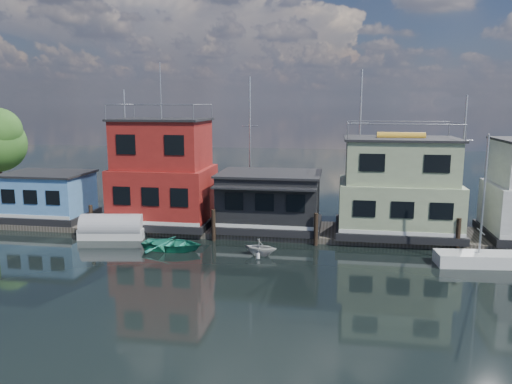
% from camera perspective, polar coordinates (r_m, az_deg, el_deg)
% --- Properties ---
extents(ground, '(160.00, 160.00, 0.00)m').
position_cam_1_polar(ground, '(25.38, -1.07, -11.58)').
color(ground, black).
rests_on(ground, ground).
extents(dock, '(48.00, 5.00, 0.40)m').
position_cam_1_polar(dock, '(36.61, 2.32, -4.38)').
color(dock, '#595147').
rests_on(dock, ground).
extents(houseboat_blue, '(6.40, 4.90, 3.66)m').
position_cam_1_polar(houseboat_blue, '(42.26, -22.66, -0.42)').
color(houseboat_blue, black).
rests_on(houseboat_blue, dock).
extents(houseboat_red, '(7.40, 5.90, 11.86)m').
position_cam_1_polar(houseboat_red, '(37.80, -10.54, 1.95)').
color(houseboat_red, black).
rests_on(houseboat_red, dock).
extents(houseboat_dark, '(7.40, 6.10, 4.06)m').
position_cam_1_polar(houseboat_dark, '(36.16, 1.56, -0.96)').
color(houseboat_dark, black).
rests_on(houseboat_dark, dock).
extents(houseboat_green, '(8.40, 5.90, 7.03)m').
position_cam_1_polar(houseboat_green, '(35.91, 15.95, 0.41)').
color(houseboat_green, black).
rests_on(houseboat_green, dock).
extents(pilings, '(42.28, 0.28, 2.20)m').
position_cam_1_polar(pilings, '(33.74, 1.19, -4.07)').
color(pilings, '#2D2116').
rests_on(pilings, ground).
extents(background_masts, '(36.40, 0.16, 12.00)m').
position_cam_1_polar(background_masts, '(41.36, 9.98, 4.69)').
color(background_masts, silver).
rests_on(background_masts, ground).
extents(day_sailer, '(5.00, 2.08, 7.68)m').
position_cam_1_polar(day_sailer, '(32.16, 24.10, -6.92)').
color(day_sailer, white).
rests_on(day_sailer, ground).
extents(tarp_runabout, '(4.72, 2.48, 1.82)m').
position_cam_1_polar(tarp_runabout, '(36.60, -16.08, -4.01)').
color(tarp_runabout, silver).
rests_on(tarp_runabout, ground).
extents(dinghy_teal, '(3.98, 2.92, 0.80)m').
position_cam_1_polar(dinghy_teal, '(32.80, -9.55, -5.90)').
color(dinghy_teal, teal).
rests_on(dinghy_teal, ground).
extents(dinghy_white, '(2.36, 2.13, 1.09)m').
position_cam_1_polar(dinghy_white, '(31.22, 0.52, -6.30)').
color(dinghy_white, silver).
rests_on(dinghy_white, ground).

